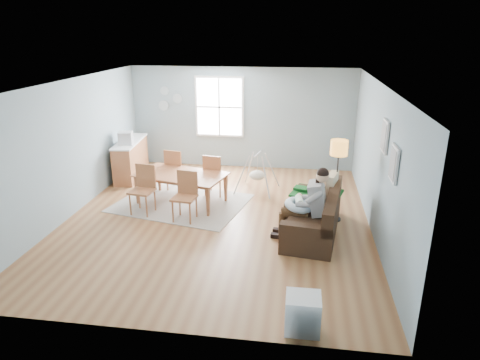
% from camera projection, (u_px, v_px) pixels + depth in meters
% --- Properties ---
extents(room, '(8.40, 9.40, 3.90)m').
position_uv_depth(room, '(216.00, 98.00, 7.88)').
color(room, brown).
extents(window, '(1.32, 0.08, 1.62)m').
position_uv_depth(window, '(219.00, 107.00, 11.44)').
color(window, silver).
rests_on(window, room).
extents(pictures, '(0.05, 1.34, 0.74)m').
position_uv_depth(pictures, '(389.00, 149.00, 6.69)').
color(pictures, silver).
rests_on(pictures, room).
extents(wall_plates, '(0.67, 0.02, 0.66)m').
position_uv_depth(wall_plates, '(168.00, 99.00, 11.58)').
color(wall_plates, '#97AEB5').
rests_on(wall_plates, room).
extents(sofa, '(1.17, 2.16, 0.83)m').
position_uv_depth(sofa, '(316.00, 218.00, 7.97)').
color(sofa, black).
rests_on(sofa, room).
extents(green_throw, '(1.11, 0.98, 0.04)m').
position_uv_depth(green_throw, '(317.00, 193.00, 8.54)').
color(green_throw, '#13541E').
rests_on(green_throw, sofa).
extents(beige_pillow, '(0.27, 0.52, 0.50)m').
position_uv_depth(beige_pillow, '(332.00, 186.00, 8.25)').
color(beige_pillow, tan).
rests_on(beige_pillow, sofa).
extents(father, '(1.01, 0.50, 1.38)m').
position_uv_depth(father, '(308.00, 202.00, 7.59)').
color(father, '#98999B').
rests_on(father, sofa).
extents(nursing_pillow, '(0.62, 0.61, 0.21)m').
position_uv_depth(nursing_pillow, '(299.00, 205.00, 7.67)').
color(nursing_pillow, '#C9E5FB').
rests_on(nursing_pillow, father).
extents(infant, '(0.17, 0.39, 0.14)m').
position_uv_depth(infant, '(299.00, 200.00, 7.67)').
color(infant, silver).
rests_on(infant, nursing_pillow).
extents(toddler, '(0.50, 0.24, 0.79)m').
position_uv_depth(toddler, '(314.00, 194.00, 8.04)').
color(toddler, silver).
rests_on(toddler, sofa).
extents(floor_lamp, '(0.33, 0.33, 1.64)m').
position_uv_depth(floor_lamp, '(339.00, 155.00, 8.16)').
color(floor_lamp, black).
rests_on(floor_lamp, room).
extents(storage_cube, '(0.44, 0.39, 0.49)m').
position_uv_depth(storage_cube, '(302.00, 313.00, 5.39)').
color(storage_cube, white).
rests_on(storage_cube, room).
extents(rug, '(3.08, 2.59, 0.01)m').
position_uv_depth(rug, '(182.00, 203.00, 9.42)').
color(rug, '#A09B92').
rests_on(rug, room).
extents(dining_table, '(2.11, 1.50, 0.67)m').
position_uv_depth(dining_table, '(181.00, 189.00, 9.31)').
color(dining_table, '#985232').
rests_on(dining_table, rug).
extents(chair_sw, '(0.52, 0.52, 1.01)m').
position_uv_depth(chair_sw, '(144.00, 186.00, 8.80)').
color(chair_sw, '#9D5C36').
rests_on(chair_sw, rug).
extents(chair_se, '(0.49, 0.49, 0.99)m').
position_uv_depth(chair_se, '(186.00, 192.00, 8.48)').
color(chair_se, '#9D5C36').
rests_on(chair_se, rug).
extents(chair_nw, '(0.54, 0.54, 1.01)m').
position_uv_depth(chair_nw, '(175.00, 167.00, 9.97)').
color(chair_nw, '#9D5C36').
rests_on(chair_nw, rug).
extents(chair_ne, '(0.51, 0.51, 0.98)m').
position_uv_depth(chair_ne, '(214.00, 172.00, 9.66)').
color(chair_ne, '#9D5C36').
rests_on(chair_ne, rug).
extents(counter, '(0.66, 1.74, 0.95)m').
position_uv_depth(counter, '(131.00, 159.00, 10.97)').
color(counter, '#985232').
rests_on(counter, room).
extents(monitor, '(0.38, 0.37, 0.31)m').
position_uv_depth(monitor, '(126.00, 138.00, 10.46)').
color(monitor, silver).
rests_on(monitor, counter).
extents(baby_swing, '(1.04, 1.05, 0.91)m').
position_uv_depth(baby_swing, '(257.00, 175.00, 10.00)').
color(baby_swing, silver).
rests_on(baby_swing, room).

